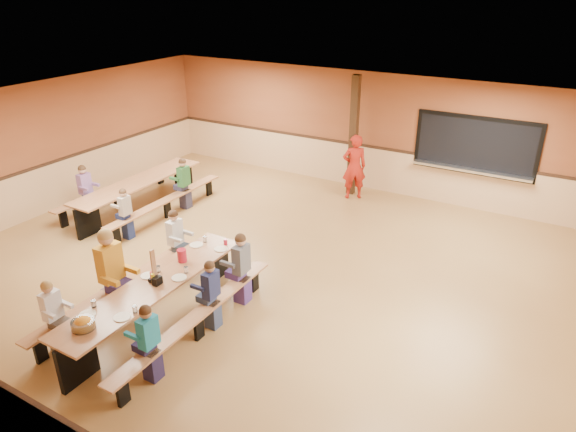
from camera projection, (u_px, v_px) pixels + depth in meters
The scene contains 23 objects.
ground at pixel (267, 271), 9.75m from camera, with size 12.00×12.00×0.00m, color brown.
room_envelope at pixel (266, 239), 9.46m from camera, with size 12.04×10.04×3.02m.
kitchen_pass_through at pixel (475, 148), 11.84m from camera, with size 2.78×0.28×1.38m.
structural_post at pixel (353, 137), 12.67m from camera, with size 0.18×0.18×3.00m, color black.
cafeteria_table_main at pixel (156, 294), 8.08m from camera, with size 1.91×3.70×0.74m.
cafeteria_table_second at pixel (140, 189), 12.11m from camera, with size 1.91×3.70×0.74m.
seated_child_white_left at pixel (54, 316), 7.46m from camera, with size 0.35×0.29×1.17m, color white, non-canonical shape.
seated_adult_yellow at pixel (111, 272), 8.27m from camera, with size 0.51×0.41×1.49m, color orange, non-canonical shape.
seated_child_grey_left at pixel (176, 241), 9.53m from camera, with size 0.38×0.31×1.22m, color silver, non-canonical shape.
seated_child_teal_right at pixel (150, 344), 6.90m from camera, with size 0.35×0.29×1.18m, color teal, non-canonical shape.
seated_child_navy_right at pixel (212, 295), 7.96m from camera, with size 0.35×0.29×1.17m, color navy, non-canonical shape.
seated_child_char_right at pixel (242, 269), 8.59m from camera, with size 0.40×0.32×1.26m, color #53565F, non-canonical shape.
seated_child_purple_sec at pixel (86, 191), 11.78m from camera, with size 0.37×0.31×1.22m, color #82598D, non-canonical shape.
seated_child_green_sec at pixel (184, 184), 12.21m from camera, with size 0.37×0.31×1.22m, color #2B6631, non-canonical shape.
seated_child_tan_sec at pixel (126, 214), 10.76m from camera, with size 0.32×0.26×1.11m, color #A89A89, non-canonical shape.
standing_woman at pixel (354, 167), 12.68m from camera, with size 0.60×0.39×1.64m, color #A91F13.
punch_pitcher at pixel (182, 256), 8.56m from camera, with size 0.16×0.16×0.22m, color #B3172D.
chip_bowl at pixel (83, 324), 6.93m from camera, with size 0.32×0.32×0.15m, color orange, non-canonical shape.
napkin_dispenser at pixel (157, 281), 7.93m from camera, with size 0.10×0.14×0.13m, color black.
condiment_mustard at pixel (153, 279), 7.95m from camera, with size 0.06×0.06×0.17m, color yellow.
condiment_ketchup at pixel (152, 277), 8.00m from camera, with size 0.06×0.06×0.17m, color #B2140F.
table_paddle at pixel (155, 274), 7.98m from camera, with size 0.16×0.16×0.56m.
place_settings at pixel (154, 280), 7.97m from camera, with size 0.65×3.30×0.11m, color beige, non-canonical shape.
Camera 1 is at (4.55, -7.07, 5.05)m, focal length 32.00 mm.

